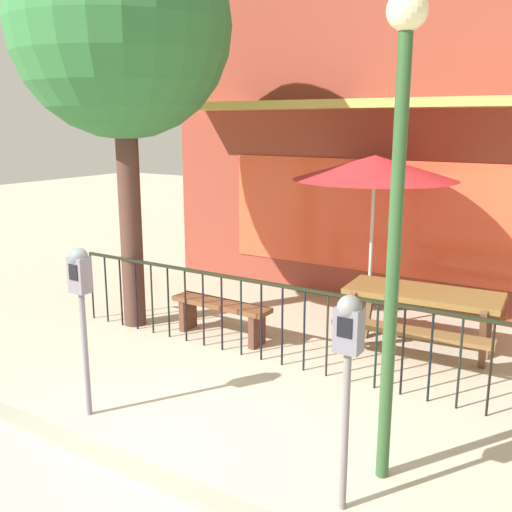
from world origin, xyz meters
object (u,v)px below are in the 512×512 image
(patio_umbrella, at_px, (375,168))
(parking_meter_near, at_px, (348,347))
(picnic_table_left, at_px, (423,304))
(street_tree, at_px, (121,29))
(street_lamp, at_px, (398,174))
(parking_meter_far, at_px, (81,288))
(patio_bench, at_px, (221,311))

(patio_umbrella, distance_m, parking_meter_near, 4.04)
(patio_umbrella, bearing_deg, picnic_table_left, -29.54)
(patio_umbrella, height_order, street_tree, street_tree)
(patio_umbrella, bearing_deg, street_tree, -150.17)
(picnic_table_left, height_order, street_tree, street_tree)
(patio_umbrella, xyz_separation_m, street_lamp, (1.38, -3.19, 0.23))
(street_lamp, bearing_deg, picnic_table_left, 100.82)
(picnic_table_left, bearing_deg, parking_meter_far, -124.40)
(patio_bench, bearing_deg, street_lamp, -32.30)
(patio_bench, xyz_separation_m, parking_meter_near, (2.75, -2.35, 0.90))
(patio_umbrella, height_order, street_lamp, street_lamp)
(patio_bench, distance_m, parking_meter_far, 2.53)
(picnic_table_left, bearing_deg, street_lamp, -79.18)
(parking_meter_near, height_order, street_tree, street_tree)
(patio_umbrella, distance_m, parking_meter_far, 4.07)
(street_tree, height_order, street_lamp, street_tree)
(picnic_table_left, height_order, street_lamp, street_lamp)
(patio_bench, distance_m, street_lamp, 3.94)
(patio_bench, distance_m, parking_meter_near, 3.73)
(picnic_table_left, relative_size, street_tree, 0.36)
(parking_meter_far, bearing_deg, patio_umbrella, 70.05)
(picnic_table_left, distance_m, parking_meter_near, 3.33)
(parking_meter_near, distance_m, parking_meter_far, 2.63)
(parking_meter_far, bearing_deg, picnic_table_left, 55.60)
(street_tree, bearing_deg, patio_bench, 9.34)
(patio_umbrella, xyz_separation_m, parking_meter_near, (1.28, -3.73, -0.91))
(parking_meter_far, distance_m, street_lamp, 3.01)
(parking_meter_far, height_order, street_tree, street_tree)
(parking_meter_far, relative_size, street_tree, 0.31)
(patio_umbrella, bearing_deg, parking_meter_far, -109.95)
(patio_bench, height_order, parking_meter_far, parking_meter_far)
(picnic_table_left, xyz_separation_m, patio_umbrella, (-0.87, 0.49, 1.54))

